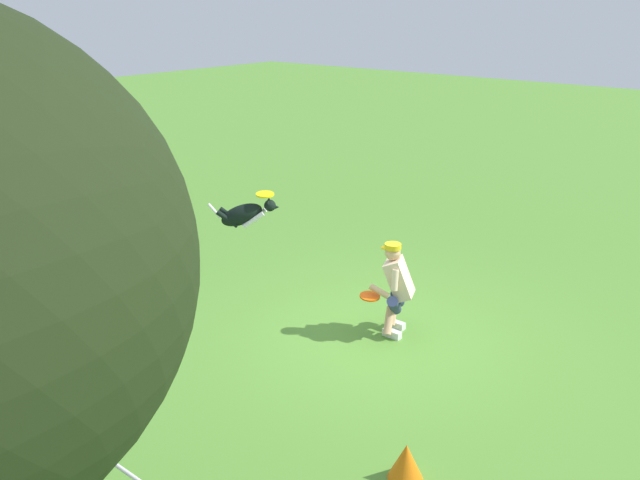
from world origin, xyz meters
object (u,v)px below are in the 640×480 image
object	(u,v)px
person	(396,286)
training_cone	(406,462)
dog	(245,214)
frisbee_held	(370,296)
frisbee_flying	(265,194)

from	to	relation	value
person	training_cone	world-z (taller)	person
person	dog	bearing A→B (deg)	-7.38
dog	frisbee_held	xyz separation A→B (m)	(-2.05, -0.25, -0.79)
frisbee_held	frisbee_flying	bearing A→B (deg)	1.92
person	dog	xyz separation A→B (m)	(2.24, 0.58, 0.70)
dog	training_cone	xyz separation A→B (m)	(-3.96, 1.84, -1.21)
person	frisbee_flying	xyz separation A→B (m)	(2.01, 0.40, 1.00)
dog	training_cone	distance (m)	4.53
frisbee_flying	frisbee_held	bearing A→B (deg)	-178.08
person	frisbee_flying	distance (m)	2.28
person	frisbee_held	bearing A→B (deg)	38.35
person	frisbee_held	world-z (taller)	person
dog	frisbee_held	world-z (taller)	dog
person	training_cone	bearing A→B (deg)	103.25
dog	frisbee_held	size ratio (longest dim) A/B	3.36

